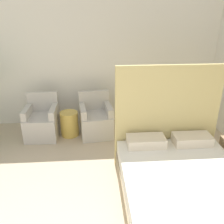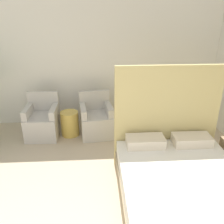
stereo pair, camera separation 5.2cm
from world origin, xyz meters
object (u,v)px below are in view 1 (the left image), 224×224
(side_table, at_px, (69,124))
(bed, at_px, (186,191))
(armchair_near_window_left, at_px, (42,123))
(armchair_near_window_right, at_px, (96,122))

(side_table, bearing_deg, bed, -52.78)
(armchair_near_window_left, distance_m, armchair_near_window_right, 1.02)
(armchair_near_window_left, bearing_deg, armchair_near_window_right, 1.33)
(bed, height_order, armchair_near_window_left, bed)
(bed, relative_size, armchair_near_window_right, 2.76)
(armchair_near_window_right, xyz_separation_m, side_table, (-0.51, 0.03, -0.04))
(armchair_near_window_right, height_order, side_table, armchair_near_window_right)
(bed, bearing_deg, side_table, 127.22)
(bed, distance_m, side_table, 2.57)
(bed, relative_size, armchair_near_window_left, 2.76)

